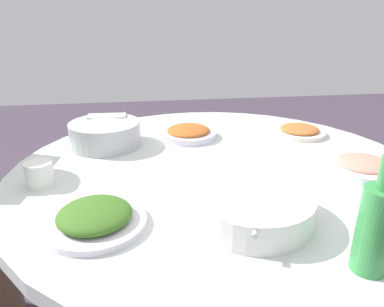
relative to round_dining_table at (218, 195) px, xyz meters
name	(u,v)px	position (x,y,z in m)	size (l,w,h in m)	color
round_dining_table	(218,195)	(0.00, 0.00, 0.00)	(1.37, 1.37, 0.73)	#99999E
rice_bowl	(105,133)	(0.26, 0.39, 0.16)	(0.27, 0.27, 0.10)	#B2B5BA
soup_bowl	(253,208)	(-0.33, -0.01, 0.14)	(0.32, 0.30, 0.07)	white
dish_stirfry	(188,133)	(0.31, 0.06, 0.13)	(0.23, 0.23, 0.05)	silver
dish_shrimp	(363,166)	(-0.10, -0.45, 0.13)	(0.23, 0.23, 0.05)	silver
dish_tofu_braise	(299,131)	(0.28, -0.40, 0.12)	(0.21, 0.21, 0.04)	silver
dish_greens	(95,218)	(-0.30, 0.37, 0.13)	(0.25, 0.25, 0.06)	silver
green_bottle	(376,227)	(-0.54, -0.19, 0.21)	(0.07, 0.07, 0.25)	#379046
tea_cup_near	(39,174)	(-0.06, 0.56, 0.14)	(0.08, 0.08, 0.07)	white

